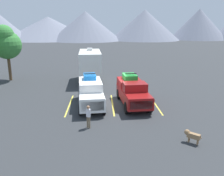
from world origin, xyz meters
name	(u,v)px	position (x,y,z in m)	size (l,w,h in m)	color
ground_plane	(112,101)	(0.00, 0.00, 0.00)	(240.00, 240.00, 0.00)	#2D3033
pickup_truck_a	(91,92)	(-1.85, -0.99, 1.18)	(2.45, 5.72, 2.61)	white
pickup_truck_b	(133,91)	(1.71, -0.92, 1.18)	(2.51, 5.67, 2.57)	maroon
lot_stripe_a	(69,105)	(-3.71, -0.89, 0.00)	(0.12, 5.50, 0.01)	gold
lot_stripe_b	(113,104)	(0.00, -0.89, 0.00)	(0.12, 5.50, 0.01)	gold
lot_stripe_c	(155,104)	(3.71, -0.89, 0.00)	(0.12, 5.50, 0.01)	gold
camper_trailer_a	(90,65)	(-2.24, 7.43, 2.08)	(2.77, 7.34, 3.95)	silver
person_a	(88,115)	(-1.83, -5.57, 0.91)	(0.30, 0.28, 1.57)	#726047
dog	(191,135)	(4.24, -7.87, 0.49)	(0.83, 0.77, 0.75)	olive
tree_a	(6,43)	(-12.16, 8.71, 4.59)	(3.37, 3.37, 6.68)	brown
mountain_ridge	(99,24)	(-1.66, 85.49, 6.68)	(154.59, 46.54, 17.51)	slate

